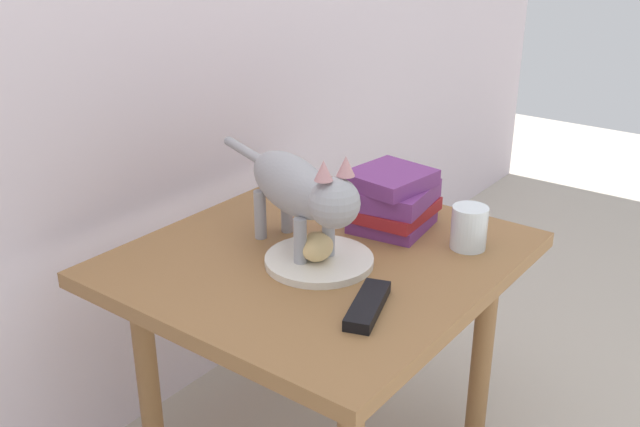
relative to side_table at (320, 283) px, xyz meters
name	(u,v)px	position (x,y,z in m)	size (l,w,h in m)	color
side_table	(320,283)	(0.00, 0.00, 0.00)	(0.72, 0.66, 0.51)	olive
plate	(319,260)	(-0.04, -0.03, 0.07)	(0.20, 0.20, 0.01)	silver
bread_roll	(317,246)	(-0.05, -0.03, 0.11)	(0.08, 0.06, 0.05)	#E0BC7A
cat	(299,189)	(-0.03, 0.03, 0.20)	(0.22, 0.45, 0.23)	#99999E
book_stack	(392,199)	(0.18, -0.05, 0.13)	(0.19, 0.17, 0.12)	#72337A
candle_jar	(469,230)	(0.19, -0.22, 0.11)	(0.07, 0.07, 0.08)	silver
tv_remote	(368,305)	(-0.13, -0.20, 0.08)	(0.15, 0.04, 0.02)	black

